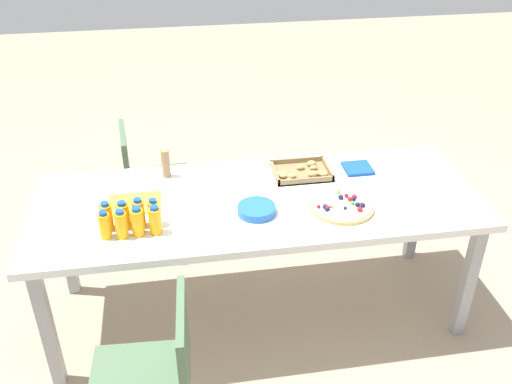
{
  "coord_description": "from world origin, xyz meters",
  "views": [
    {
      "loc": [
        -0.4,
        -2.4,
        2.29
      ],
      "look_at": [
        -0.0,
        0.03,
        0.77
      ],
      "focal_mm": 40.01,
      "sensor_mm": 36.0,
      "label": 1
    }
  ],
  "objects": [
    {
      "name": "plate_stack",
      "position": [
        -0.02,
        -0.13,
        0.77
      ],
      "size": [
        0.19,
        0.19,
        0.04
      ],
      "color": "blue",
      "rests_on": "party_table"
    },
    {
      "name": "party_table",
      "position": [
        0.0,
        0.0,
        0.69
      ],
      "size": [
        2.25,
        0.84,
        0.75
      ],
      "color": "white",
      "rests_on": "ground_plane"
    },
    {
      "name": "juice_bottle_1",
      "position": [
        -0.66,
        -0.22,
        0.82
      ],
      "size": [
        0.06,
        0.06,
        0.14
      ],
      "color": "#F8AF14",
      "rests_on": "party_table"
    },
    {
      "name": "juice_bottle_4",
      "position": [
        -0.73,
        -0.15,
        0.82
      ],
      "size": [
        0.06,
        0.06,
        0.14
      ],
      "color": "#F9AC14",
      "rests_on": "party_table"
    },
    {
      "name": "ground_plane",
      "position": [
        0.0,
        0.0,
        0.0
      ],
      "size": [
        12.0,
        12.0,
        0.0
      ],
      "primitive_type": "plane",
      "color": "tan"
    },
    {
      "name": "chair_far_left",
      "position": [
        -0.57,
        0.75,
        0.5
      ],
      "size": [
        0.43,
        0.43,
        0.83
      ],
      "rotation": [
        0.0,
        0.0,
        -1.49
      ],
      "color": "#4C6B4C",
      "rests_on": "ground_plane"
    },
    {
      "name": "juice_bottle_2",
      "position": [
        -0.58,
        -0.21,
        0.82
      ],
      "size": [
        0.06,
        0.06,
        0.15
      ],
      "color": "#FAAF14",
      "rests_on": "party_table"
    },
    {
      "name": "juice_bottle_3",
      "position": [
        -0.51,
        -0.21,
        0.82
      ],
      "size": [
        0.06,
        0.06,
        0.14
      ],
      "color": "#F9AC14",
      "rests_on": "party_table"
    },
    {
      "name": "juice_bottle_0",
      "position": [
        -0.73,
        -0.21,
        0.82
      ],
      "size": [
        0.05,
        0.05,
        0.14
      ],
      "color": "#F9AF14",
      "rests_on": "party_table"
    },
    {
      "name": "chair_near_left",
      "position": [
        -0.54,
        -0.81,
        0.5
      ],
      "size": [
        0.42,
        0.42,
        0.83
      ],
      "rotation": [
        0.0,
        0.0,
        1.51
      ],
      "color": "#4C6B4C",
      "rests_on": "ground_plane"
    },
    {
      "name": "juice_bottle_6",
      "position": [
        -0.58,
        -0.14,
        0.82
      ],
      "size": [
        0.06,
        0.06,
        0.15
      ],
      "color": "#F9AC14",
      "rests_on": "party_table"
    },
    {
      "name": "juice_bottle_5",
      "position": [
        -0.65,
        -0.14,
        0.82
      ],
      "size": [
        0.06,
        0.06,
        0.14
      ],
      "color": "#F9AC14",
      "rests_on": "party_table"
    },
    {
      "name": "snack_tray",
      "position": [
        0.28,
        0.21,
        0.77
      ],
      "size": [
        0.3,
        0.24,
        0.04
      ],
      "color": "olive",
      "rests_on": "party_table"
    },
    {
      "name": "juice_bottle_7",
      "position": [
        -0.51,
        -0.15,
        0.82
      ],
      "size": [
        0.05,
        0.05,
        0.14
      ],
      "color": "#F8AE14",
      "rests_on": "party_table"
    },
    {
      "name": "fruit_pizza",
      "position": [
        0.4,
        -0.15,
        0.77
      ],
      "size": [
        0.32,
        0.32,
        0.05
      ],
      "color": "tan",
      "rests_on": "party_table"
    },
    {
      "name": "napkin_stack",
      "position": [
        0.59,
        0.21,
        0.76
      ],
      "size": [
        0.15,
        0.15,
        0.02
      ],
      "primitive_type": "cube",
      "color": "#194CA5",
      "rests_on": "party_table"
    },
    {
      "name": "cardboard_tube",
      "position": [
        -0.44,
        0.3,
        0.83
      ],
      "size": [
        0.04,
        0.04,
        0.16
      ],
      "primitive_type": "cylinder",
      "color": "#9E7A56",
      "rests_on": "party_table"
    },
    {
      "name": "paper_folder",
      "position": [
        -0.61,
        0.05,
        0.76
      ],
      "size": [
        0.26,
        0.2,
        0.01
      ],
      "primitive_type": "cube",
      "rotation": [
        0.0,
        0.0,
        -0.01
      ],
      "color": "yellow",
      "rests_on": "party_table"
    }
  ]
}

